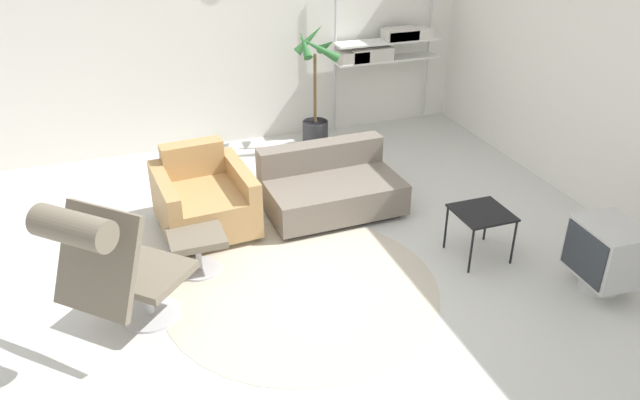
% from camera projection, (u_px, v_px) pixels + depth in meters
% --- Properties ---
extents(ground_plane, '(12.00, 12.00, 0.00)m').
position_uv_depth(ground_plane, '(294.00, 271.00, 5.21)').
color(ground_plane, silver).
extents(wall_back, '(12.00, 0.09, 2.80)m').
position_uv_depth(wall_back, '(212.00, 26.00, 7.01)').
color(wall_back, silver).
rests_on(wall_back, ground_plane).
extents(wall_right, '(0.06, 12.00, 2.80)m').
position_uv_depth(wall_right, '(627.00, 72.00, 5.46)').
color(wall_right, silver).
rests_on(wall_right, ground_plane).
extents(round_rug, '(2.20, 2.20, 0.01)m').
position_uv_depth(round_rug, '(301.00, 288.00, 4.99)').
color(round_rug, '#BCB29E').
rests_on(round_rug, ground_plane).
extents(lounge_chair, '(1.04, 1.05, 1.16)m').
position_uv_depth(lounge_chair, '(108.00, 258.00, 4.12)').
color(lounge_chair, '#BCBCC1').
rests_on(lounge_chair, ground_plane).
extents(ottoman, '(0.45, 0.39, 0.34)m').
position_uv_depth(ottoman, '(197.00, 245.00, 5.11)').
color(ottoman, '#BCBCC1').
rests_on(ottoman, ground_plane).
extents(armchair_red, '(0.88, 0.97, 0.73)m').
position_uv_depth(armchair_red, '(204.00, 201.00, 5.72)').
color(armchair_red, silver).
rests_on(armchair_red, ground_plane).
extents(couch_low, '(1.30, 0.86, 0.61)m').
position_uv_depth(couch_low, '(330.00, 189.00, 6.05)').
color(couch_low, black).
rests_on(couch_low, ground_plane).
extents(side_table, '(0.45, 0.45, 0.43)m').
position_uv_depth(side_table, '(482.00, 216.00, 5.24)').
color(side_table, black).
rests_on(side_table, ground_plane).
extents(crt_television, '(0.45, 0.54, 0.58)m').
position_uv_depth(crt_television, '(606.00, 254.00, 4.85)').
color(crt_television, '#B7B7B7').
rests_on(crt_television, ground_plane).
extents(potted_plant, '(0.51, 0.52, 1.44)m').
position_uv_depth(potted_plant, '(315.00, 104.00, 7.30)').
color(potted_plant, '#333338').
rests_on(potted_plant, ground_plane).
extents(shelf_unit, '(1.33, 0.28, 1.98)m').
position_uv_depth(shelf_unit, '(384.00, 46.00, 7.56)').
color(shelf_unit, '#BCBCC1').
rests_on(shelf_unit, ground_plane).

